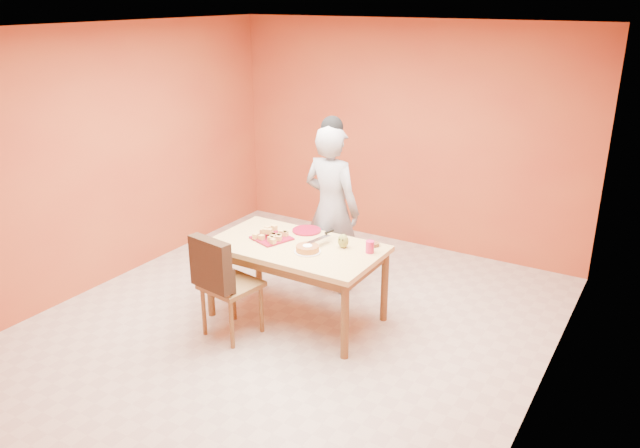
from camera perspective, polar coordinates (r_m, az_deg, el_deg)
The scene contains 17 objects.
floor at distance 6.02m, azimuth -2.59°, elevation -9.11°, with size 5.00×5.00×0.00m, color beige.
ceiling at distance 5.25m, azimuth -3.07°, elevation 17.49°, with size 5.00×5.00×0.00m, color silver.
wall_back at distance 7.62m, azimuth 7.76°, elevation 7.99°, with size 4.50×4.50×0.00m, color #B15128.
wall_left at distance 6.95m, azimuth -18.53°, elevation 5.91°, with size 5.00×5.00×0.00m, color #B15128.
wall_right at distance 4.69m, azimuth 20.75°, elevation -1.14°, with size 5.00×5.00×0.00m, color #B15128.
dining_table at distance 5.84m, azimuth -2.19°, elevation -2.78°, with size 1.60×0.90×0.76m.
dining_chair at distance 5.67m, azimuth -8.27°, elevation -5.37°, with size 0.53×0.60×1.00m.
pastry_pile at distance 5.93m, azimuth -4.46°, elevation -0.81°, with size 0.28×0.28×0.09m, color tan, non-canonical shape.
person at distance 6.38m, azimuth 1.06°, elevation 1.36°, with size 0.64×0.42×1.76m, color gray.
pastry_platter at distance 5.95m, azimuth -4.44°, elevation -1.30°, with size 0.31×0.31×0.02m, color maroon.
red_dinner_plate at distance 6.13m, azimuth -1.23°, elevation -0.59°, with size 0.28×0.28×0.02m, color maroon.
white_cake_plate at distance 5.64m, azimuth -1.15°, elevation -2.53°, with size 0.25×0.25×0.01m, color white.
sponge_cake at distance 5.63m, azimuth -1.15°, elevation -2.25°, with size 0.21×0.21×0.05m, color #CF7535.
cake_server at distance 5.76m, azimuth -0.12°, elevation -1.39°, with size 0.05×0.28×0.01m, color silver.
egg_ornament at distance 5.72m, azimuth 2.13°, elevation -1.55°, with size 0.10×0.08×0.13m, color olive.
magenta_glass at distance 5.63m, azimuth 4.58°, elevation -2.10°, with size 0.08×0.08×0.11m, color #C21D56.
checker_tin at distance 5.80m, azimuth 4.89°, elevation -1.85°, with size 0.11×0.11×0.03m, color #34170E.
Camera 1 is at (2.92, -4.35, 2.97)m, focal length 35.00 mm.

